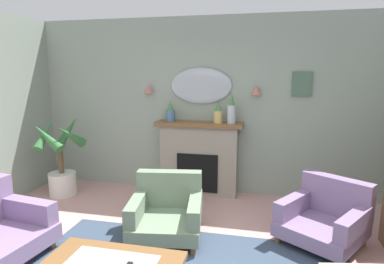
% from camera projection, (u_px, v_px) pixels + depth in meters
% --- Properties ---
extents(wall_back, '(6.97, 0.10, 2.77)m').
position_uv_depth(wall_back, '(220.00, 107.00, 5.08)').
color(wall_back, '#93A393').
rests_on(wall_back, ground).
extents(fireplace, '(1.36, 0.36, 1.16)m').
position_uv_depth(fireplace, '(199.00, 159.00, 5.08)').
color(fireplace, gray).
rests_on(fireplace, ground).
extents(mantel_vase_centre, '(0.14, 0.14, 0.34)m').
position_uv_depth(mantel_vase_centre, '(170.00, 112.00, 5.01)').
color(mantel_vase_centre, '#4C7093').
rests_on(mantel_vase_centre, fireplace).
extents(mantel_vase_right, '(0.13, 0.13, 0.34)m').
position_uv_depth(mantel_vase_right, '(218.00, 113.00, 4.85)').
color(mantel_vase_right, tan).
rests_on(mantel_vase_right, fireplace).
extents(mantel_vase_left, '(0.12, 0.12, 0.44)m').
position_uv_depth(mantel_vase_left, '(231.00, 110.00, 4.80)').
color(mantel_vase_left, silver).
rests_on(mantel_vase_left, fireplace).
extents(wall_mirror, '(0.96, 0.06, 0.56)m').
position_uv_depth(wall_mirror, '(201.00, 86.00, 5.01)').
color(wall_mirror, '#B2BCC6').
extents(wall_sconce_left, '(0.14, 0.14, 0.14)m').
position_uv_depth(wall_sconce_left, '(148.00, 89.00, 5.15)').
color(wall_sconce_left, '#D17066').
extents(wall_sconce_right, '(0.14, 0.14, 0.14)m').
position_uv_depth(wall_sconce_right, '(256.00, 90.00, 4.79)').
color(wall_sconce_right, '#D17066').
extents(framed_picture, '(0.28, 0.03, 0.36)m').
position_uv_depth(framed_picture, '(302.00, 84.00, 4.69)').
color(framed_picture, '#4C6B56').
extents(armchair_near_fireplace, '(1.12, 1.13, 0.71)m').
position_uv_depth(armchair_near_fireplace, '(326.00, 216.00, 3.65)').
color(armchair_near_fireplace, gray).
rests_on(armchair_near_fireplace, ground).
extents(armchair_in_corner, '(0.92, 0.93, 0.71)m').
position_uv_depth(armchair_in_corner, '(167.00, 210.00, 3.82)').
color(armchair_in_corner, gray).
rests_on(armchair_in_corner, ground).
extents(potted_plant_tall_palm, '(0.69, 0.66, 1.26)m').
position_uv_depth(potted_plant_tall_palm, '(60.00, 161.00, 5.02)').
color(potted_plant_tall_palm, silver).
rests_on(potted_plant_tall_palm, ground).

